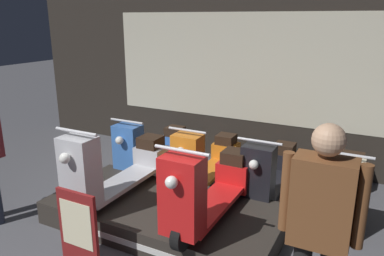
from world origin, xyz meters
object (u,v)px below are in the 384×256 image
Objects in this scene: scooter_backrow_3 at (347,186)px; person_right_browsing at (320,221)px; scooter_backrow_0 at (151,150)px; scooter_display_right at (209,188)px; scooter_backrow_2 at (270,172)px; scooter_display_left at (116,168)px; price_sign_board at (78,229)px; scooter_backrow_1 at (206,160)px.

scooter_backrow_3 is 1.02× the size of person_right_browsing.
scooter_display_right is at bearing -39.93° from scooter_backrow_0.
scooter_backrow_2 is 0.94m from scooter_backrow_3.
scooter_display_right is 1.46m from person_right_browsing.
scooter_display_left is 2.77m from scooter_backrow_3.
scooter_display_left is at bearing -73.27° from scooter_backrow_0.
price_sign_board is (-2.15, -2.25, 0.03)m from scooter_backrow_3.
scooter_display_right is 1.02× the size of person_right_browsing.
scooter_backrow_0 is 2.34m from price_sign_board.
person_right_browsing reaches higher than scooter_display_left.
scooter_display_right is 1.83m from scooter_backrow_3.
scooter_backrow_2 is 2.19× the size of price_sign_board.
scooter_backrow_1 is at bearing 83.01° from price_sign_board.
scooter_backrow_3 is 2.19m from person_right_browsing.
price_sign_board is (-1.21, -2.25, 0.03)m from scooter_backrow_2.
person_right_browsing is at bearing -37.06° from scooter_backrow_0.
scooter_display_right is at bearing -132.22° from scooter_backrow_3.
scooter_display_left is 2.19× the size of price_sign_board.
scooter_backrow_0 is 1.00× the size of scooter_backrow_2.
scooter_backrow_1 is at bearing 180.00° from scooter_backrow_3.
scooter_backrow_3 is (2.81, 0.00, 0.00)m from scooter_backrow_0.
scooter_backrow_1 is at bearing 180.00° from scooter_backrow_2.
scooter_display_right is at bearing 147.16° from person_right_browsing.
scooter_display_right is at bearing -101.68° from scooter_backrow_2.
scooter_backrow_1 is 1.00× the size of scooter_backrow_2.
scooter_backrow_1 is 2.87m from person_right_browsing.
scooter_display_left is 1.47m from scooter_backrow_1.
scooter_display_right reaches higher than scooter_backrow_0.
scooter_backrow_2 is at bearing 61.64° from price_sign_board.
scooter_display_right is at bearing 44.14° from price_sign_board.
scooter_display_right is (1.20, 0.00, 0.00)m from scooter_display_left.
scooter_backrow_1 is at bearing 131.30° from person_right_browsing.
scooter_backrow_0 and scooter_backrow_2 have the same top height.
price_sign_board is at bearing -73.58° from scooter_backrow_0.
scooter_display_left reaches higher than scooter_backrow_2.
price_sign_board is (-0.28, -2.25, 0.03)m from scooter_backrow_1.
person_right_browsing is at bearing 3.82° from price_sign_board.
scooter_backrow_0 is at bearing 180.00° from scooter_backrow_3.
scooter_display_left is at bearing -111.81° from scooter_backrow_1.
scooter_display_left is 1.20m from scooter_display_right.
scooter_backrow_1 is 2.19× the size of price_sign_board.
scooter_backrow_1 is at bearing 0.00° from scooter_backrow_0.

